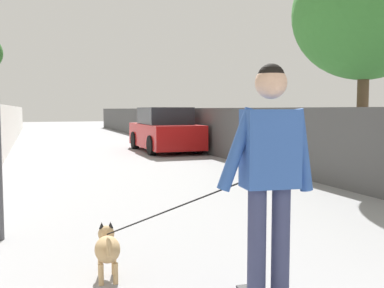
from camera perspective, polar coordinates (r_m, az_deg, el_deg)
The scene contains 6 objects.
ground_plane at distance 14.15m, azimuth -10.58°, elevation -1.52°, with size 80.00×80.00×0.00m, color gray.
fence_right at distance 13.11m, azimuth 4.87°, elevation 1.39°, with size 48.00×0.30×1.52m, color #4C4C4C.
tree_right_mid at distance 10.00m, azimuth 21.64°, elevation 15.54°, with size 2.97×2.97×4.82m.
person_skateboarder at distance 3.08m, azimuth 10.10°, elevation -2.83°, with size 0.26×0.72×1.71m.
dog at distance 3.99m, azimuth -10.89°, elevation -13.07°, with size 1.41×1.10×1.06m.
car_near at distance 15.44m, azimuth -3.57°, elevation 1.71°, with size 4.00×1.80×1.54m.
Camera 1 is at (0.11, 2.26, 1.48)m, focal length 40.97 mm.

